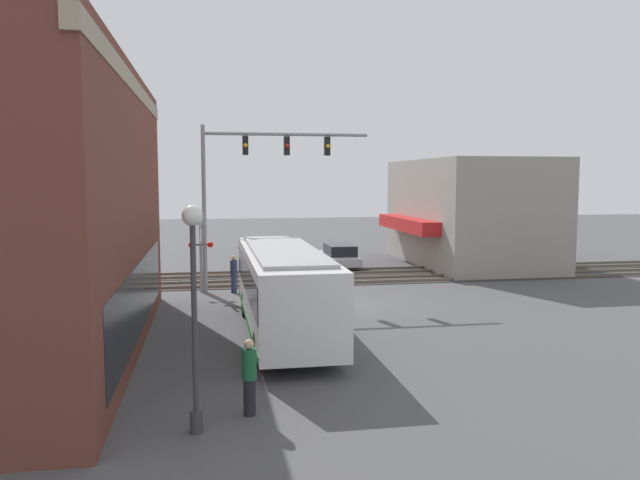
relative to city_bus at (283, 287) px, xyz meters
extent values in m
plane|color=#4C4C4F|center=(4.57, -2.80, -1.68)|extent=(120.00, 120.00, 0.00)
cube|color=gray|center=(-1.06, 4.85, 6.60)|extent=(16.97, 0.36, 0.50)
cube|color=black|center=(-1.06, 4.75, 0.02)|extent=(14.09, 0.12, 2.20)
cube|color=gray|center=(16.08, -13.84, 1.63)|extent=(12.72, 7.09, 6.62)
cube|color=red|center=(16.08, -9.75, 0.92)|extent=(8.90, 1.20, 0.80)
cube|color=white|center=(0.01, 0.00, -0.01)|extent=(10.67, 2.55, 2.50)
cube|color=black|center=(0.01, 0.00, 0.37)|extent=(10.45, 2.59, 1.05)
cube|color=#288438|center=(0.01, 0.00, -1.09)|extent=(10.45, 2.58, 0.24)
cube|color=#A5A8AA|center=(0.01, 0.00, 1.30)|extent=(9.07, 2.17, 0.12)
cylinder|color=black|center=(3.14, 0.00, -1.18)|extent=(1.00, 2.57, 1.00)
cylinder|color=black|center=(-3.52, 0.00, -1.18)|extent=(1.00, 2.57, 1.00)
cylinder|color=gray|center=(8.77, 2.73, 2.30)|extent=(0.20, 0.20, 7.96)
cylinder|color=gray|center=(8.77, -1.24, 5.88)|extent=(0.16, 7.94, 0.16)
cube|color=black|center=(8.77, 0.75, 5.33)|extent=(0.30, 0.27, 0.90)
sphere|color=yellow|center=(8.61, 0.75, 5.33)|extent=(0.20, 0.20, 0.20)
cube|color=black|center=(8.77, -1.24, 5.33)|extent=(0.30, 0.27, 0.90)
sphere|color=red|center=(8.61, -1.24, 5.33)|extent=(0.20, 0.20, 0.20)
cube|color=black|center=(8.77, -3.22, 5.33)|extent=(0.30, 0.27, 0.90)
sphere|color=yellow|center=(8.61, -3.22, 5.33)|extent=(0.20, 0.20, 0.20)
cylinder|color=gray|center=(8.77, 2.92, 0.12)|extent=(0.14, 0.14, 3.60)
cube|color=white|center=(8.77, 2.92, 1.42)|extent=(1.41, 0.06, 1.41)
cube|color=white|center=(8.77, 2.92, 1.42)|extent=(1.41, 0.06, 1.41)
cylinder|color=#38383A|center=(8.77, 2.92, 0.62)|extent=(0.08, 0.90, 0.08)
sphere|color=red|center=(8.72, 2.47, 0.62)|extent=(0.28, 0.28, 0.28)
sphere|color=red|center=(8.72, 3.37, 0.62)|extent=(0.28, 0.28, 0.28)
cylinder|color=#38383A|center=(-8.15, 2.85, -1.43)|extent=(0.28, 0.28, 0.50)
cylinder|color=#38383A|center=(-8.15, 2.85, 0.54)|extent=(0.12, 0.12, 4.45)
sphere|color=white|center=(-8.15, 2.85, 2.99)|extent=(0.44, 0.44, 0.44)
cube|color=#332D28|center=(10.57, -2.80, -1.67)|extent=(2.60, 60.00, 0.03)
cube|color=#6B6056|center=(9.85, -2.80, -1.61)|extent=(0.07, 60.00, 0.15)
cube|color=#6B6056|center=(11.29, -2.80, -1.61)|extent=(0.07, 60.00, 0.15)
cube|color=#332D28|center=(13.77, -2.80, -1.67)|extent=(2.60, 60.00, 0.03)
cube|color=#6B6056|center=(13.05, -2.80, -1.61)|extent=(0.07, 60.00, 0.15)
cube|color=#6B6056|center=(14.49, -2.80, -1.61)|extent=(0.07, 60.00, 0.15)
cube|color=#B7B7BC|center=(16.22, -5.40, -1.17)|extent=(4.89, 1.80, 0.52)
cube|color=black|center=(15.97, -5.40, -0.59)|extent=(2.69, 1.62, 0.63)
cylinder|color=black|center=(17.73, -5.40, -1.36)|extent=(0.64, 1.82, 0.64)
cylinder|color=black|center=(14.70, -5.40, -1.36)|extent=(0.64, 1.82, 0.64)
cylinder|color=#2D3351|center=(8.32, 1.39, -1.25)|extent=(0.28, 0.28, 0.86)
cylinder|color=#262D4C|center=(8.32, 1.39, -0.46)|extent=(0.34, 0.34, 0.72)
sphere|color=tan|center=(8.32, 1.39, 0.01)|extent=(0.23, 0.23, 0.23)
cylinder|color=black|center=(-7.35, 1.66, -1.26)|extent=(0.28, 0.28, 0.85)
cylinder|color=#195933|center=(-7.35, 1.66, -0.48)|extent=(0.34, 0.34, 0.71)
sphere|color=tan|center=(-7.35, 1.66, -0.01)|extent=(0.23, 0.23, 0.23)
camera|label=1|loc=(-21.34, 2.50, 3.75)|focal=35.00mm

